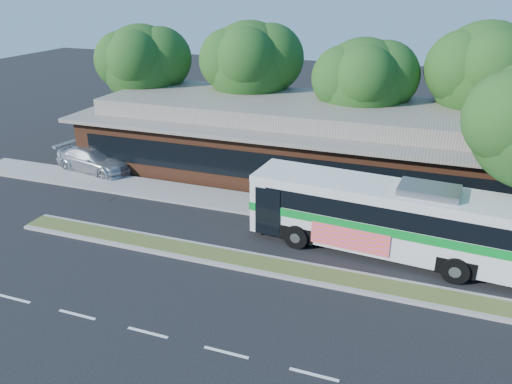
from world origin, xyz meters
TOP-DOWN VIEW (x-y plane):
  - ground at (0.00, 0.00)m, footprint 120.00×120.00m
  - median_strip at (0.00, 0.60)m, footprint 26.00×1.10m
  - sidewalk at (0.00, 6.40)m, footprint 44.00×2.60m
  - parking_lot at (-18.00, 10.00)m, footprint 14.00×12.00m
  - plaza_building at (0.00, 12.99)m, footprint 33.20×11.20m
  - tree_bg_a at (-14.58, 15.14)m, footprint 6.47×5.80m
  - tree_bg_b at (-6.57, 16.14)m, footprint 6.69×6.00m
  - tree_bg_c at (1.40, 15.13)m, footprint 6.24×5.60m
  - tree_bg_d at (8.45, 16.15)m, footprint 6.91×6.20m
  - transit_bus at (4.24, 3.61)m, footprint 12.59×3.75m
  - sedan at (-14.72, 7.95)m, footprint 5.76×3.14m

SIDE VIEW (x-z plane):
  - ground at x=0.00m, z-range 0.00..0.00m
  - parking_lot at x=-18.00m, z-range 0.00..0.01m
  - sidewalk at x=0.00m, z-range 0.00..0.12m
  - median_strip at x=0.00m, z-range 0.00..0.15m
  - sedan at x=-14.72m, z-range 0.00..1.58m
  - transit_bus at x=4.24m, z-range 0.20..3.68m
  - plaza_building at x=0.00m, z-range -0.10..4.35m
  - tree_bg_c at x=1.40m, z-range 1.46..9.72m
  - tree_bg_a at x=-14.58m, z-range 1.55..10.18m
  - tree_bg_b at x=-6.57m, z-range 1.64..10.64m
  - tree_bg_d at x=8.45m, z-range 1.73..11.10m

